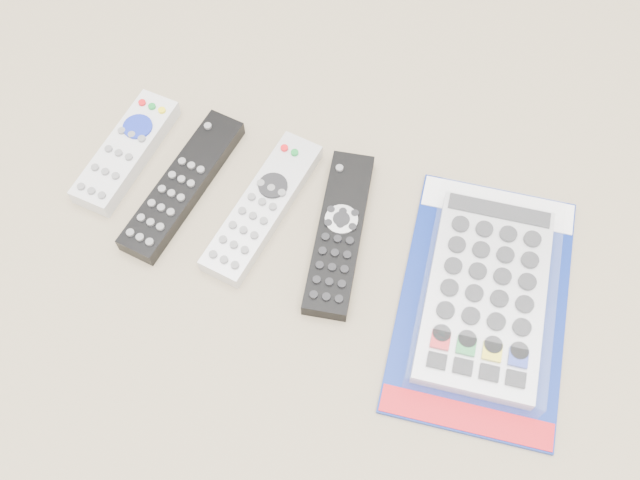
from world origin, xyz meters
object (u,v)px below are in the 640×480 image
(remote_slim_black, at_px, (183,185))
(remote_large_black, at_px, (339,233))
(remote_small_grey, at_px, (126,151))
(jumbo_remote_packaged, at_px, (486,293))
(remote_silver_dvd, at_px, (263,207))

(remote_slim_black, height_order, remote_large_black, same)
(remote_small_grey, relative_size, remote_slim_black, 0.81)
(remote_slim_black, xyz_separation_m, jumbo_remote_packaged, (0.36, -0.02, 0.01))
(remote_small_grey, relative_size, jumbo_remote_packaged, 0.55)
(remote_silver_dvd, bearing_deg, remote_small_grey, -176.87)
(remote_slim_black, height_order, remote_silver_dvd, same)
(remote_small_grey, height_order, jumbo_remote_packaged, jumbo_remote_packaged)
(remote_small_grey, xyz_separation_m, remote_large_black, (0.27, -0.02, -0.00))
(remote_silver_dvd, bearing_deg, remote_large_black, 6.79)
(remote_large_black, distance_m, jumbo_remote_packaged, 0.17)
(remote_small_grey, bearing_deg, remote_silver_dvd, -0.04)
(remote_large_black, bearing_deg, jumbo_remote_packaged, -15.70)
(remote_small_grey, distance_m, jumbo_remote_packaged, 0.44)
(remote_small_grey, bearing_deg, remote_large_black, 1.21)
(remote_silver_dvd, distance_m, remote_large_black, 0.09)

